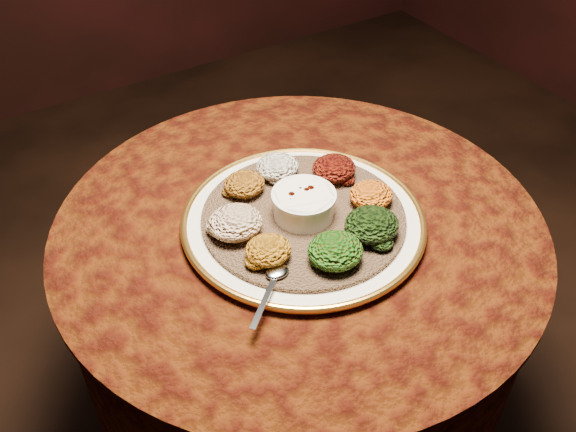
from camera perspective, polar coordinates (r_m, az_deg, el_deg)
table at (r=1.37m, az=0.92°, el=-6.13°), size 0.96×0.96×0.73m
platter at (r=1.23m, az=1.37°, el=-0.43°), size 0.57×0.57×0.02m
injera at (r=1.22m, az=1.38°, el=-0.05°), size 0.45×0.45×0.01m
stew_bowl at (r=1.20m, az=1.41°, el=1.19°), size 0.12×0.12×0.05m
spoon at (r=1.09m, az=-1.14°, el=-5.39°), size 0.12×0.11×0.01m
portion_ayib at (r=1.31m, az=-0.95°, el=4.40°), size 0.09×0.08×0.04m
portion_kitfo at (r=1.30m, az=4.10°, el=4.25°), size 0.09×0.09×0.04m
portion_tikil at (r=1.24m, az=7.39°, el=1.87°), size 0.09×0.08×0.04m
portion_gomen at (r=1.17m, az=7.46°, el=-0.77°), size 0.10×0.10×0.05m
portion_mixveg at (r=1.12m, az=4.23°, el=-3.10°), size 0.10×0.09×0.05m
portion_kik at (r=1.12m, az=-1.77°, el=-3.05°), size 0.08×0.08×0.04m
portion_timatim at (r=1.17m, az=-4.69°, el=-0.58°), size 0.10×0.10×0.05m
portion_shiro at (r=1.27m, az=-3.91°, el=2.86°), size 0.08×0.08×0.04m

